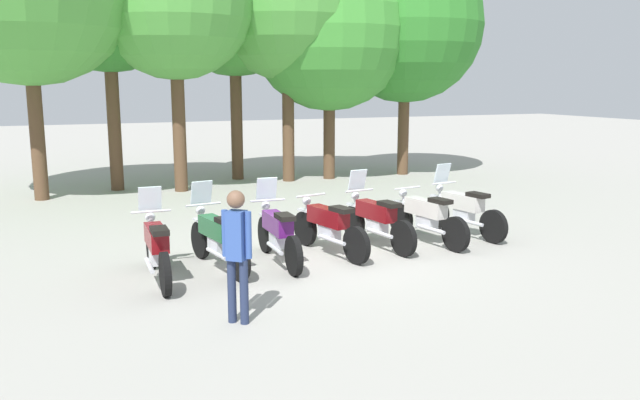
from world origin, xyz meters
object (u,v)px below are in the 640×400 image
motorcycle_1 (217,237)px  tree_5 (329,30)px  motorcycle_0 (157,247)px  motorcycle_2 (278,232)px  motorcycle_5 (426,216)px  motorcycle_4 (376,219)px  tree_6 (406,25)px  person_0 (237,246)px  tree_3 (234,5)px  motorcycle_3 (328,226)px  motorcycle_6 (463,209)px

motorcycle_1 → tree_5: (5.69, 8.47, 4.04)m
motorcycle_0 → motorcycle_2: bearing=-82.4°
motorcycle_0 → tree_5: tree_5 is taller
motorcycle_5 → motorcycle_4: bearing=75.5°
motorcycle_5 → tree_6: size_ratio=0.30×
motorcycle_1 → motorcycle_0: bearing=96.0°
motorcycle_4 → motorcycle_0: bearing=89.3°
motorcycle_4 → person_0: 4.40m
person_0 → tree_6: size_ratio=0.23×
motorcycle_0 → person_0: person_0 is taller
person_0 → tree_3: tree_3 is taller
motorcycle_2 → motorcycle_3: (1.01, 0.17, -0.01)m
motorcycle_3 → person_0: (-2.38, -2.62, 0.49)m
motorcycle_1 → tree_3: (3.00, 9.47, 4.75)m
motorcycle_6 → person_0: person_0 is taller
motorcycle_4 → tree_6: 10.63m
motorcycle_1 → motorcycle_6: bearing=-94.6°
motorcycle_6 → tree_6: (3.26, 8.00, 4.28)m
motorcycle_3 → motorcycle_4: (1.01, 0.14, 0.01)m
motorcycle_0 → motorcycle_4: same height
motorcycle_3 → tree_3: tree_3 is taller
motorcycle_4 → tree_5: 9.53m
motorcycle_5 → person_0: size_ratio=1.28×
tree_3 → motorcycle_2: bearing=-101.7°
motorcycle_0 → tree_6: (9.33, 8.70, 4.28)m
tree_3 → tree_6: tree_3 is taller
motorcycle_6 → tree_5: 9.03m
tree_5 → motorcycle_2: bearing=-118.7°
motorcycle_3 → tree_3: size_ratio=0.29×
motorcycle_2 → tree_3: (1.98, 9.53, 4.75)m
motorcycle_3 → tree_6: tree_6 is taller
motorcycle_4 → tree_6: bearing=-41.1°
person_0 → tree_6: (8.68, 10.93, 3.80)m
tree_5 → motorcycle_5: bearing=-101.2°
tree_3 → tree_5: 2.96m
tree_3 → tree_6: (5.32, -1.05, -0.47)m
motorcycle_1 → motorcycle_4: (3.04, 0.26, 0.00)m
motorcycle_0 → motorcycle_1: size_ratio=1.01×
motorcycle_6 → tree_3: size_ratio=0.29×
motorcycle_1 → motorcycle_4: same height
person_0 → motorcycle_1: bearing=-146.2°
motorcycle_4 → motorcycle_5: (1.01, -0.10, -0.01)m
motorcycle_2 → motorcycle_3: 1.02m
tree_3 → tree_5: bearing=-20.4°
motorcycle_2 → person_0: (-1.37, -2.45, 0.48)m
motorcycle_6 → tree_3: (-2.06, 9.05, 4.75)m
motorcycle_1 → person_0: (-0.35, -2.50, 0.48)m
motorcycle_2 → tree_3: bearing=-10.3°
motorcycle_1 → motorcycle_3: size_ratio=1.01×
motorcycle_6 → tree_6: 9.64m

